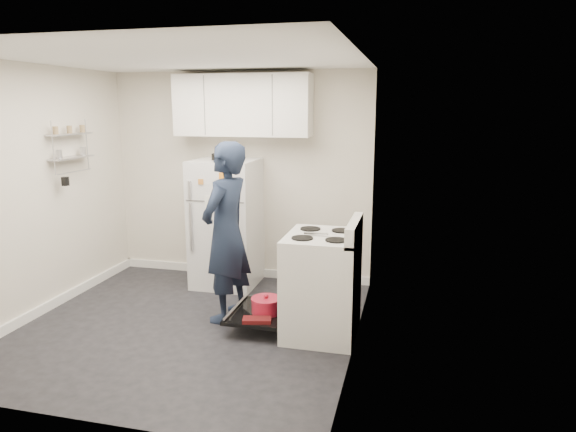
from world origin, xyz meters
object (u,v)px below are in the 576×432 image
(open_oven_door, at_px, (263,309))
(person, at_px, (226,233))
(electric_range, at_px, (321,285))
(refrigerator, at_px, (226,223))

(open_oven_door, bearing_deg, person, 160.26)
(open_oven_door, height_order, person, person)
(electric_range, bearing_deg, open_oven_door, -178.19)
(electric_range, xyz_separation_m, open_oven_door, (-0.56, -0.02, -0.28))
(refrigerator, bearing_deg, person, -69.37)
(electric_range, distance_m, person, 1.06)
(electric_range, height_order, person, person)
(open_oven_door, relative_size, person, 0.40)
(electric_range, bearing_deg, refrigerator, 140.40)
(open_oven_door, relative_size, refrigerator, 0.45)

